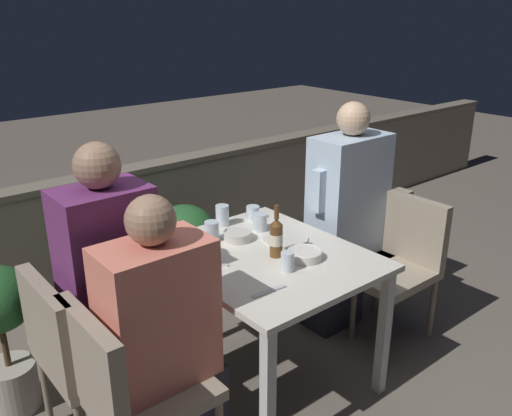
% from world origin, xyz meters
% --- Properties ---
extents(ground_plane, '(16.00, 16.00, 0.00)m').
position_xyz_m(ground_plane, '(0.00, 0.00, 0.00)').
color(ground_plane, '#665B51').
extents(parapet_wall, '(9.00, 0.18, 0.81)m').
position_xyz_m(parapet_wall, '(0.00, 1.52, 0.41)').
color(parapet_wall, gray).
rests_on(parapet_wall, ground_plane).
extents(dining_table, '(0.86, 1.02, 0.73)m').
position_xyz_m(dining_table, '(0.00, 0.00, 0.63)').
color(dining_table, silver).
rests_on(dining_table, ground_plane).
extents(planter_hedge, '(0.91, 0.47, 0.65)m').
position_xyz_m(planter_hedge, '(-0.09, 1.00, 0.36)').
color(planter_hedge, brown).
rests_on(planter_hedge, ground_plane).
extents(chair_left_near, '(0.47, 0.47, 0.84)m').
position_xyz_m(chair_left_near, '(-0.87, -0.18, 0.51)').
color(chair_left_near, gray).
rests_on(chair_left_near, ground_plane).
extents(person_coral_top, '(0.50, 0.26, 1.24)m').
position_xyz_m(person_coral_top, '(-0.67, -0.18, 0.62)').
color(person_coral_top, '#282833').
rests_on(person_coral_top, ground_plane).
extents(chair_left_far, '(0.47, 0.47, 0.84)m').
position_xyz_m(chair_left_far, '(-0.91, 0.17, 0.51)').
color(chair_left_far, gray).
rests_on(chair_left_far, ground_plane).
extents(person_purple_stripe, '(0.47, 0.26, 1.37)m').
position_xyz_m(person_purple_stripe, '(-0.71, 0.17, 0.69)').
color(person_purple_stripe, '#282833').
rests_on(person_purple_stripe, ground_plane).
extents(chair_right_near, '(0.47, 0.47, 0.84)m').
position_xyz_m(chair_right_near, '(0.88, -0.15, 0.51)').
color(chair_right_near, gray).
rests_on(chair_right_near, ground_plane).
extents(chair_right_far, '(0.47, 0.47, 0.84)m').
position_xyz_m(chair_right_far, '(0.93, 0.15, 0.51)').
color(chair_right_far, gray).
rests_on(chair_right_far, ground_plane).
extents(person_blue_shirt, '(0.52, 0.26, 1.37)m').
position_xyz_m(person_blue_shirt, '(0.74, 0.15, 0.68)').
color(person_blue_shirt, '#282833').
rests_on(person_blue_shirt, ground_plane).
extents(beer_bottle, '(0.06, 0.06, 0.26)m').
position_xyz_m(beer_bottle, '(0.03, -0.05, 0.83)').
color(beer_bottle, brown).
rests_on(beer_bottle, dining_table).
extents(plate_0, '(0.24, 0.24, 0.01)m').
position_xyz_m(plate_0, '(0.19, 0.07, 0.73)').
color(plate_0, silver).
rests_on(plate_0, dining_table).
extents(bowl_0, '(0.17, 0.17, 0.04)m').
position_xyz_m(bowl_0, '(0.11, -0.16, 0.75)').
color(bowl_0, silver).
rests_on(bowl_0, dining_table).
extents(bowl_1, '(0.15, 0.15, 0.05)m').
position_xyz_m(bowl_1, '(0.00, 0.22, 0.75)').
color(bowl_1, beige).
rests_on(bowl_1, dining_table).
extents(glass_cup_0, '(0.06, 0.06, 0.09)m').
position_xyz_m(glass_cup_0, '(-0.04, -0.20, 0.77)').
color(glass_cup_0, silver).
rests_on(glass_cup_0, dining_table).
extents(glass_cup_1, '(0.07, 0.07, 0.12)m').
position_xyz_m(glass_cup_1, '(0.06, 0.44, 0.78)').
color(glass_cup_1, silver).
rests_on(glass_cup_1, dining_table).
extents(glass_cup_2, '(0.08, 0.08, 0.08)m').
position_xyz_m(glass_cup_2, '(0.24, 0.40, 0.76)').
color(glass_cup_2, silver).
rests_on(glass_cup_2, dining_table).
extents(glass_cup_3, '(0.07, 0.07, 0.11)m').
position_xyz_m(glass_cup_3, '(-0.11, 0.30, 0.78)').
color(glass_cup_3, silver).
rests_on(glass_cup_3, dining_table).
extents(glass_cup_4, '(0.08, 0.08, 0.09)m').
position_xyz_m(glass_cup_4, '(0.17, 0.25, 0.77)').
color(glass_cup_4, silver).
rests_on(glass_cup_4, dining_table).
extents(fork_0, '(0.13, 0.14, 0.01)m').
position_xyz_m(fork_0, '(-0.28, 0.08, 0.73)').
color(fork_0, silver).
rests_on(fork_0, dining_table).
extents(fork_1, '(0.17, 0.03, 0.01)m').
position_xyz_m(fork_1, '(-0.23, -0.29, 0.73)').
color(fork_1, silver).
rests_on(fork_1, dining_table).
extents(potted_plant, '(0.34, 0.34, 0.76)m').
position_xyz_m(potted_plant, '(-1.10, 0.61, 0.47)').
color(potted_plant, '#B2A899').
rests_on(potted_plant, ground_plane).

